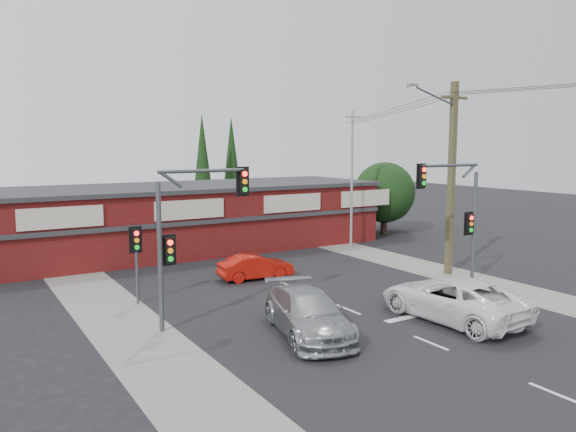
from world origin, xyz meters
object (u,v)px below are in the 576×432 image
utility_pole (450,172)px  red_sedan (256,267)px  white_suv (453,299)px  shop_building (182,217)px  silver_suv (308,313)px

utility_pole → red_sedan: bearing=154.2°
red_sedan → white_suv: bearing=-155.7°
red_sedan → shop_building: bearing=7.2°
white_suv → shop_building: bearing=-81.7°
white_suv → silver_suv: (-5.80, 1.48, -0.05)m
silver_suv → shop_building: bearing=98.6°
silver_suv → red_sedan: silver_suv is taller
white_suv → utility_pole: size_ratio=0.61×
silver_suv → shop_building: 18.26m
shop_building → utility_pole: size_ratio=2.73×
white_suv → silver_suv: size_ratio=1.10×
red_sedan → utility_pole: (9.08, -4.39, 4.77)m
white_suv → silver_suv: white_suv is taller
shop_building → white_suv: bearing=-79.4°
silver_suv → white_suv: bearing=1.1°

